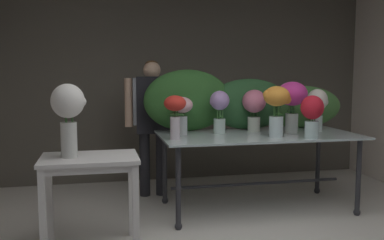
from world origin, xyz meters
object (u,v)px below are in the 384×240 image
(vase_blush_dahlias, at_px, (182,111))
(vase_magenta_anemones, at_px, (292,99))
(vase_ivory_hydrangea, at_px, (317,106))
(vase_white_roses_tall, at_px, (68,111))
(vase_scarlet_tulips, at_px, (175,111))
(vase_rosy_ranunculus, at_px, (254,106))
(vase_sunset_roses, at_px, (276,105))
(display_table_glass, at_px, (258,144))
(vase_lilac_freesia, at_px, (219,108))
(vase_crimson_lilies, at_px, (312,114))
(side_table_white, at_px, (90,170))
(florist, at_px, (152,113))

(vase_blush_dahlias, distance_m, vase_magenta_anemones, 1.15)
(vase_ivory_hydrangea, distance_m, vase_white_roses_tall, 2.66)
(vase_scarlet_tulips, bearing_deg, vase_rosy_ranunculus, 22.54)
(vase_blush_dahlias, relative_size, vase_white_roses_tall, 0.67)
(vase_magenta_anemones, bearing_deg, vase_sunset_roses, -141.82)
(display_table_glass, relative_size, vase_lilac_freesia, 4.56)
(vase_lilac_freesia, xyz_separation_m, vase_crimson_lilies, (0.78, -0.51, -0.03))
(side_table_white, bearing_deg, vase_sunset_roses, 14.37)
(vase_magenta_anemones, relative_size, vase_scarlet_tulips, 1.28)
(vase_ivory_hydrangea, bearing_deg, florist, 159.27)
(vase_blush_dahlias, xyz_separation_m, vase_sunset_roses, (0.88, -0.33, 0.08))
(vase_blush_dahlias, bearing_deg, vase_scarlet_tulips, -112.57)
(vase_rosy_ranunculus, xyz_separation_m, vase_crimson_lilies, (0.37, -0.59, -0.04))
(display_table_glass, height_order, vase_sunset_roses, vase_sunset_roses)
(vase_rosy_ranunculus, xyz_separation_m, vase_blush_dahlias, (-0.81, -0.09, -0.04))
(vase_crimson_lilies, bearing_deg, vase_ivory_hydrangea, 56.57)
(vase_sunset_roses, relative_size, vase_white_roses_tall, 0.87)
(vase_white_roses_tall, bearing_deg, vase_rosy_ranunculus, 25.32)
(vase_rosy_ranunculus, bearing_deg, vase_sunset_roses, -80.87)
(florist, height_order, vase_crimson_lilies, florist)
(florist, distance_m, vase_blush_dahlias, 0.67)
(display_table_glass, relative_size, vase_magenta_anemones, 3.77)
(side_table_white, bearing_deg, vase_scarlet_tulips, 32.47)
(side_table_white, height_order, vase_rosy_ranunculus, vase_rosy_ranunculus)
(side_table_white, bearing_deg, vase_white_roses_tall, 179.56)
(display_table_glass, bearing_deg, florist, 143.77)
(vase_lilac_freesia, bearing_deg, display_table_glass, -17.18)
(side_table_white, distance_m, vase_crimson_lilies, 2.14)
(vase_rosy_ranunculus, relative_size, vase_white_roses_tall, 0.78)
(vase_white_roses_tall, bearing_deg, vase_lilac_freesia, 28.87)
(vase_rosy_ranunculus, xyz_separation_m, vase_white_roses_tall, (-1.87, -0.88, 0.06))
(vase_magenta_anemones, height_order, vase_scarlet_tulips, vase_magenta_anemones)
(vase_magenta_anemones, bearing_deg, vase_crimson_lilies, -84.17)
(florist, bearing_deg, vase_crimson_lilies, -38.84)
(vase_rosy_ranunculus, bearing_deg, florist, 152.58)
(vase_lilac_freesia, bearing_deg, side_table_white, -148.32)
(display_table_glass, distance_m, vase_white_roses_tall, 2.01)
(vase_crimson_lilies, bearing_deg, vase_rosy_ranunculus, 121.77)
(vase_sunset_roses, bearing_deg, vase_white_roses_tall, -166.76)
(vase_ivory_hydrangea, height_order, vase_magenta_anemones, vase_magenta_anemones)
(vase_ivory_hydrangea, xyz_separation_m, vase_magenta_anemones, (-0.35, -0.11, 0.08))
(florist, height_order, vase_white_roses_tall, florist)
(vase_ivory_hydrangea, distance_m, vase_blush_dahlias, 1.49)
(vase_rosy_ranunculus, relative_size, vase_blush_dahlias, 1.16)
(florist, xyz_separation_m, vase_sunset_roses, (1.10, -0.96, 0.14))
(vase_white_roses_tall, bearing_deg, florist, 59.53)
(display_table_glass, distance_m, vase_blush_dahlias, 0.86)
(vase_sunset_roses, bearing_deg, side_table_white, -165.63)
(side_table_white, height_order, vase_white_roses_tall, vase_white_roses_tall)
(florist, distance_m, vase_sunset_roses, 1.47)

